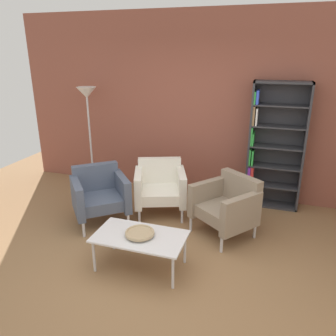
# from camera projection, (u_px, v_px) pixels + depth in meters

# --- Properties ---
(ground_plane) EXTENTS (8.32, 8.32, 0.00)m
(ground_plane) POSITION_uv_depth(u_px,v_px,m) (149.00, 276.00, 3.59)
(ground_plane) COLOR olive
(brick_back_panel) EXTENTS (6.40, 0.12, 2.90)m
(brick_back_panel) POSITION_uv_depth(u_px,v_px,m) (203.00, 107.00, 5.30)
(brick_back_panel) COLOR brown
(brick_back_panel) RESTS_ON ground_plane
(bookshelf_tall) EXTENTS (0.80, 0.30, 1.90)m
(bookshelf_tall) POSITION_uv_depth(u_px,v_px,m) (272.00, 147.00, 4.97)
(bookshelf_tall) COLOR #333338
(bookshelf_tall) RESTS_ON ground_plane
(coffee_table_low) EXTENTS (1.00, 0.56, 0.40)m
(coffee_table_low) POSITION_uv_depth(u_px,v_px,m) (140.00, 238.00, 3.62)
(coffee_table_low) COLOR silver
(coffee_table_low) RESTS_ON ground_plane
(decorative_bowl) EXTENTS (0.32, 0.32, 0.05)m
(decorative_bowl) POSITION_uv_depth(u_px,v_px,m) (140.00, 233.00, 3.60)
(decorative_bowl) COLOR tan
(decorative_bowl) RESTS_ON coffee_table_low
(armchair_near_window) EXTENTS (0.89, 0.86, 0.78)m
(armchair_near_window) POSITION_uv_depth(u_px,v_px,m) (160.00, 186.00, 4.87)
(armchair_near_window) COLOR white
(armchair_near_window) RESTS_ON ground_plane
(armchair_corner_red) EXTENTS (0.95, 0.94, 0.78)m
(armchair_corner_red) POSITION_uv_depth(u_px,v_px,m) (227.00, 205.00, 4.29)
(armchair_corner_red) COLOR gray
(armchair_corner_red) RESTS_ON ground_plane
(armchair_by_bookshelf) EXTENTS (0.95, 0.94, 0.78)m
(armchair_by_bookshelf) POSITION_uv_depth(u_px,v_px,m) (100.00, 194.00, 4.62)
(armchair_by_bookshelf) COLOR #4C566B
(armchair_by_bookshelf) RESTS_ON ground_plane
(floor_lamp_torchiere) EXTENTS (0.32, 0.32, 1.74)m
(floor_lamp_torchiere) POSITION_uv_depth(u_px,v_px,m) (88.00, 105.00, 5.48)
(floor_lamp_torchiere) COLOR silver
(floor_lamp_torchiere) RESTS_ON ground_plane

